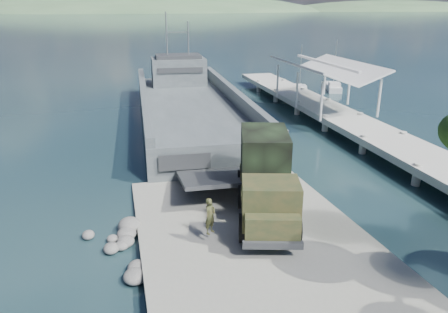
# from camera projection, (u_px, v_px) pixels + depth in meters

# --- Properties ---
(ground) EXTENTS (1400.00, 1400.00, 0.00)m
(ground) POSITION_uv_depth(u_px,v_px,m) (252.00, 243.00, 19.74)
(ground) COLOR #163036
(ground) RESTS_ON ground
(boat_ramp) EXTENTS (10.00, 18.00, 0.50)m
(boat_ramp) POSITION_uv_depth(u_px,v_px,m) (259.00, 249.00, 18.74)
(boat_ramp) COLOR gray
(boat_ramp) RESTS_ON ground
(shoreline_rocks) EXTENTS (3.20, 5.60, 0.90)m
(shoreline_rocks) POSITION_uv_depth(u_px,v_px,m) (111.00, 254.00, 18.80)
(shoreline_rocks) COLOR #51504E
(shoreline_rocks) RESTS_ON ground
(distant_headlands) EXTENTS (1000.00, 240.00, 48.00)m
(distant_headlands) POSITION_uv_depth(u_px,v_px,m) (157.00, 12.00, 543.94)
(distant_headlands) COLOR #3A5B39
(distant_headlands) RESTS_ON ground
(pier) EXTENTS (6.40, 44.00, 6.10)m
(pier) POSITION_uv_depth(u_px,v_px,m) (328.00, 104.00, 39.32)
(pier) COLOR #B0AEA5
(pier) RESTS_ON ground
(landing_craft) EXTENTS (9.96, 34.54, 10.16)m
(landing_craft) POSITION_uv_depth(u_px,v_px,m) (190.00, 112.00, 39.84)
(landing_craft) COLOR #3E4649
(landing_craft) RESTS_ON ground
(military_truck) EXTENTS (4.36, 8.31, 3.70)m
(military_truck) POSITION_uv_depth(u_px,v_px,m) (266.00, 177.00, 20.95)
(military_truck) COLOR black
(military_truck) RESTS_ON boat_ramp
(soldier) EXTENTS (0.70, 0.69, 1.62)m
(soldier) POSITION_uv_depth(u_px,v_px,m) (210.00, 224.00, 18.65)
(soldier) COLOR #222F1A
(soldier) RESTS_ON boat_ramp
(sailboat_near) EXTENTS (2.49, 5.00, 5.86)m
(sailboat_near) POSITION_uv_depth(u_px,v_px,m) (300.00, 90.00, 52.96)
(sailboat_near) COLOR silver
(sailboat_near) RESTS_ON ground
(sailboat_far) EXTENTS (3.20, 5.39, 6.32)m
(sailboat_far) POSITION_uv_depth(u_px,v_px,m) (333.00, 87.00, 54.22)
(sailboat_far) COLOR silver
(sailboat_far) RESTS_ON ground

